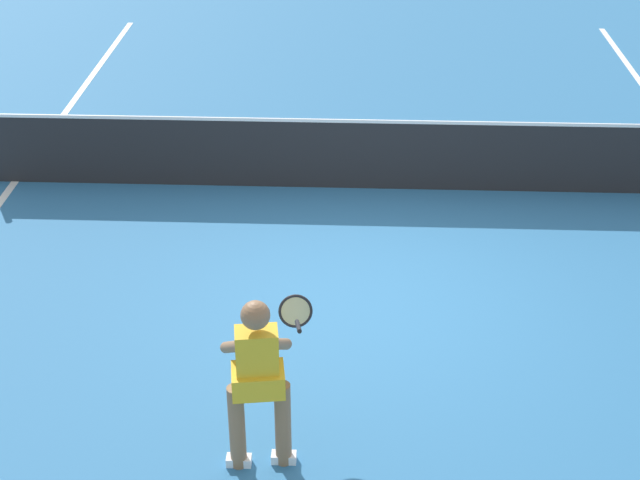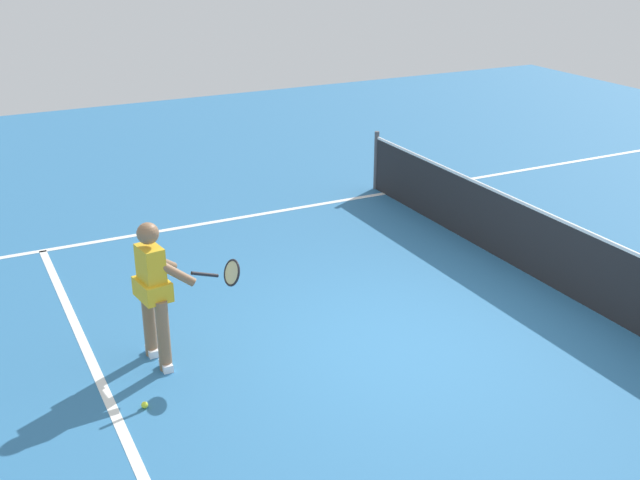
# 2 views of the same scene
# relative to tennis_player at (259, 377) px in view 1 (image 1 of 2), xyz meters

# --- Properties ---
(ground_plane) EXTENTS (26.76, 26.76, 0.00)m
(ground_plane) POSITION_rel_tennis_player_xyz_m (0.81, 2.35, -0.85)
(ground_plane) COLOR teal
(court_net) EXTENTS (9.57, 0.08, 1.00)m
(court_net) POSITION_rel_tennis_player_xyz_m (0.81, 4.88, -0.38)
(court_net) COLOR #4C4C51
(court_net) RESTS_ON ground
(tennis_player) EXTENTS (0.72, 1.01, 1.55)m
(tennis_player) POSITION_rel_tennis_player_xyz_m (0.00, 0.00, 0.00)
(tennis_player) COLOR #8C6647
(tennis_player) RESTS_ON ground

